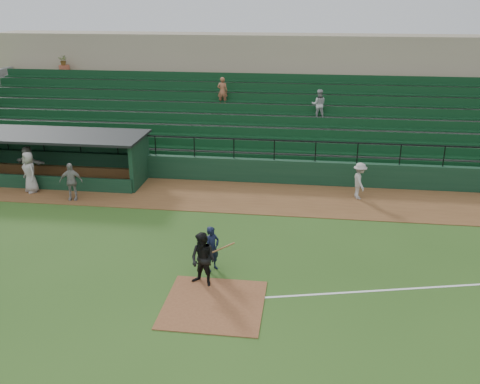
# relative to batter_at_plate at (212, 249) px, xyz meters

# --- Properties ---
(ground) EXTENTS (90.00, 90.00, 0.00)m
(ground) POSITION_rel_batter_at_plate_xyz_m (0.42, -1.12, -0.80)
(ground) COLOR #2C5019
(ground) RESTS_ON ground
(warning_track) EXTENTS (40.00, 4.00, 0.03)m
(warning_track) POSITION_rel_batter_at_plate_xyz_m (0.42, 6.88, -0.78)
(warning_track) COLOR brown
(warning_track) RESTS_ON ground
(home_plate_dirt) EXTENTS (3.00, 3.00, 0.03)m
(home_plate_dirt) POSITION_rel_batter_at_plate_xyz_m (0.42, -2.12, -0.78)
(home_plate_dirt) COLOR brown
(home_plate_dirt) RESTS_ON ground
(foul_line) EXTENTS (17.49, 4.44, 0.01)m
(foul_line) POSITION_rel_batter_at_plate_xyz_m (8.42, 0.08, -0.79)
(foul_line) COLOR white
(foul_line) RESTS_ON ground
(stadium_structure) EXTENTS (38.00, 13.08, 6.40)m
(stadium_structure) POSITION_rel_batter_at_plate_xyz_m (0.42, 15.34, 1.51)
(stadium_structure) COLOR #10311E
(stadium_structure) RESTS_ON ground
(dugout) EXTENTS (8.90, 3.20, 2.42)m
(dugout) POSITION_rel_batter_at_plate_xyz_m (-9.33, 8.44, 0.54)
(dugout) COLOR #10311E
(dugout) RESTS_ON ground
(batter_at_plate) EXTENTS (1.12, 0.71, 1.59)m
(batter_at_plate) POSITION_rel_batter_at_plate_xyz_m (0.00, 0.00, 0.00)
(batter_at_plate) COLOR black
(batter_at_plate) RESTS_ON ground
(umpire) EXTENTS (1.08, 0.97, 1.82)m
(umpire) POSITION_rel_batter_at_plate_xyz_m (-0.11, -1.02, 0.11)
(umpire) COLOR black
(umpire) RESTS_ON ground
(runner) EXTENTS (0.82, 1.19, 1.69)m
(runner) POSITION_rel_batter_at_plate_xyz_m (5.45, 7.40, 0.08)
(runner) COLOR #AAA59F
(runner) RESTS_ON warning_track
(dugout_player_a) EXTENTS (1.09, 0.64, 1.74)m
(dugout_player_a) POSITION_rel_batter_at_plate_xyz_m (-7.52, 5.51, 0.10)
(dugout_player_a) COLOR gray
(dugout_player_a) RESTS_ON warning_track
(dugout_player_b) EXTENTS (1.13, 1.09, 1.96)m
(dugout_player_b) POSITION_rel_batter_at_plate_xyz_m (-9.87, 6.22, 0.21)
(dugout_player_b) COLOR #A6A09B
(dugout_player_b) RESTS_ON warning_track
(dugout_player_c) EXTENTS (1.76, 0.88, 1.82)m
(dugout_player_c) POSITION_rel_batter_at_plate_xyz_m (-10.69, 7.62, 0.14)
(dugout_player_c) COLOR #A19C97
(dugout_player_c) RESTS_ON warning_track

